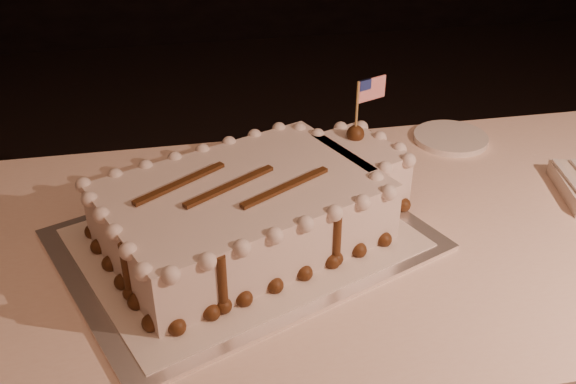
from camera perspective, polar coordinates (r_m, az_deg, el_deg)
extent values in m
cube|color=#FBD7C2|center=(1.42, 3.67, -16.11)|extent=(2.40, 0.80, 0.75)
cube|color=white|center=(1.14, -3.96, -4.25)|extent=(0.73, 0.65, 0.01)
cube|color=silver|center=(1.14, -3.97, -4.05)|extent=(0.66, 0.59, 0.00)
cube|color=silver|center=(1.11, -4.07, -1.73)|extent=(0.53, 0.45, 0.11)
cube|color=silver|center=(1.23, 6.40, 1.91)|extent=(0.17, 0.20, 0.11)
sphere|color=#4D2A13|center=(0.96, -9.85, -11.73)|extent=(0.03, 0.03, 0.03)
sphere|color=#4D2A13|center=(0.98, -6.83, -10.57)|extent=(0.03, 0.03, 0.03)
sphere|color=#4D2A13|center=(0.99, -3.93, -9.42)|extent=(0.03, 0.03, 0.03)
sphere|color=#4D2A13|center=(1.02, -1.17, -8.30)|extent=(0.03, 0.03, 0.03)
sphere|color=#4D2A13|center=(1.04, 1.46, -7.21)|extent=(0.03, 0.03, 0.03)
sphere|color=#4D2A13|center=(1.07, 3.95, -6.16)|extent=(0.03, 0.03, 0.03)
sphere|color=#4D2A13|center=(1.10, 6.31, -5.15)|extent=(0.03, 0.03, 0.03)
sphere|color=#4D2A13|center=(1.13, 8.53, -4.18)|extent=(0.03, 0.03, 0.03)
sphere|color=#4D2A13|center=(1.16, 7.48, -2.93)|extent=(0.03, 0.03, 0.03)
sphere|color=#4D2A13|center=(1.19, 8.23, -1.94)|extent=(0.03, 0.03, 0.03)
sphere|color=#4D2A13|center=(1.23, 10.22, -1.13)|extent=(0.03, 0.03, 0.03)
sphere|color=#4D2A13|center=(1.26, 9.48, -0.09)|extent=(0.03, 0.03, 0.03)
sphere|color=#4D2A13|center=(1.29, 7.84, 0.99)|extent=(0.03, 0.03, 0.03)
sphere|color=#4D2A13|center=(1.33, 6.28, 2.02)|extent=(0.03, 0.03, 0.03)
sphere|color=#4D2A13|center=(1.32, 4.52, 1.94)|extent=(0.03, 0.03, 0.03)
sphere|color=#4D2A13|center=(1.29, 2.54, 1.27)|extent=(0.03, 0.03, 0.03)
sphere|color=#4D2A13|center=(1.31, 0.97, 1.83)|extent=(0.03, 0.03, 0.03)
sphere|color=#4D2A13|center=(1.32, -0.78, 1.88)|extent=(0.03, 0.03, 0.03)
sphere|color=#4D2A13|center=(1.29, -2.87, 1.20)|extent=(0.03, 0.03, 0.03)
sphere|color=#4D2A13|center=(1.27, -5.04, 0.49)|extent=(0.03, 0.03, 0.03)
sphere|color=#4D2A13|center=(1.25, -7.29, -0.24)|extent=(0.03, 0.03, 0.03)
sphere|color=#4D2A13|center=(1.23, -9.62, -1.00)|extent=(0.03, 0.03, 0.03)
sphere|color=#4D2A13|center=(1.21, -12.01, -1.78)|extent=(0.03, 0.03, 0.03)
sphere|color=#4D2A13|center=(1.20, -14.47, -2.57)|extent=(0.03, 0.03, 0.03)
sphere|color=#4D2A13|center=(1.18, -16.98, -3.38)|extent=(0.03, 0.03, 0.03)
sphere|color=#4D2A13|center=(1.14, -16.49, -4.68)|extent=(0.03, 0.03, 0.03)
sphere|color=#4D2A13|center=(1.10, -15.53, -6.15)|extent=(0.03, 0.03, 0.03)
sphere|color=#4D2A13|center=(1.06, -14.48, -7.74)|extent=(0.03, 0.03, 0.03)
sphere|color=#4D2A13|center=(1.01, -13.34, -9.46)|extent=(0.03, 0.03, 0.03)
sphere|color=#4D2A13|center=(0.97, -12.08, -11.32)|extent=(0.03, 0.03, 0.03)
sphere|color=silver|center=(0.90, -10.40, -7.28)|extent=(0.03, 0.03, 0.03)
sphere|color=silver|center=(0.92, -7.20, -6.13)|extent=(0.03, 0.03, 0.03)
sphere|color=silver|center=(0.94, -4.14, -5.01)|extent=(0.03, 0.03, 0.03)
sphere|color=silver|center=(0.96, -1.23, -3.92)|extent=(0.03, 0.03, 0.03)
sphere|color=silver|center=(0.98, 1.53, -2.88)|extent=(0.03, 0.03, 0.03)
sphere|color=silver|center=(1.01, 4.14, -1.88)|extent=(0.03, 0.03, 0.03)
sphere|color=silver|center=(1.04, 6.61, -0.94)|extent=(0.03, 0.03, 0.03)
sphere|color=silver|center=(1.07, 8.92, -0.05)|extent=(0.03, 0.03, 0.03)
sphere|color=silver|center=(1.11, 7.81, 1.13)|extent=(0.03, 0.03, 0.03)
sphere|color=silver|center=(1.14, 8.59, 2.05)|extent=(0.03, 0.03, 0.03)
sphere|color=silver|center=(1.18, 10.65, 2.78)|extent=(0.03, 0.03, 0.03)
sphere|color=silver|center=(1.21, 9.87, 3.75)|extent=(0.03, 0.03, 0.03)
sphere|color=silver|center=(1.25, 8.15, 4.76)|extent=(0.03, 0.03, 0.03)
sphere|color=silver|center=(1.29, 6.52, 5.71)|extent=(0.03, 0.03, 0.03)
sphere|color=silver|center=(1.28, 4.69, 5.65)|extent=(0.03, 0.03, 0.03)
sphere|color=silver|center=(1.25, 2.65, 5.05)|extent=(0.03, 0.03, 0.03)
sphere|color=silver|center=(1.27, 1.01, 5.57)|extent=(0.03, 0.03, 0.03)
sphere|color=silver|center=(1.27, -0.81, 5.61)|extent=(0.03, 0.03, 0.03)
sphere|color=silver|center=(1.25, -2.99, 4.98)|extent=(0.03, 0.03, 0.03)
sphere|color=silver|center=(1.22, -5.25, 4.32)|extent=(0.03, 0.03, 0.03)
sphere|color=silver|center=(1.20, -7.59, 3.63)|extent=(0.03, 0.03, 0.03)
sphere|color=silver|center=(1.18, -10.02, 2.91)|extent=(0.03, 0.03, 0.03)
sphere|color=silver|center=(1.16, -12.52, 2.15)|extent=(0.03, 0.03, 0.03)
sphere|color=silver|center=(1.15, -15.09, 1.37)|extent=(0.03, 0.03, 0.03)
sphere|color=silver|center=(1.13, -17.72, 0.57)|extent=(0.03, 0.03, 0.03)
sphere|color=silver|center=(1.09, -17.23, -0.63)|extent=(0.03, 0.03, 0.03)
sphere|color=silver|center=(1.05, -16.26, -2.00)|extent=(0.03, 0.03, 0.03)
sphere|color=silver|center=(1.00, -15.20, -3.49)|extent=(0.03, 0.03, 0.03)
sphere|color=silver|center=(0.96, -14.03, -5.12)|extent=(0.03, 0.03, 0.03)
sphere|color=silver|center=(0.91, -12.74, -6.91)|extent=(0.03, 0.03, 0.03)
cylinder|color=#4D2A13|center=(0.95, -5.87, -8.09)|extent=(0.02, 0.02, 0.10)
sphere|color=#4D2A13|center=(0.98, -5.74, -10.03)|extent=(0.03, 0.03, 0.03)
cylinder|color=#4D2A13|center=(1.04, 4.35, -4.05)|extent=(0.02, 0.02, 0.10)
sphere|color=#4D2A13|center=(1.07, 4.26, -5.93)|extent=(0.03, 0.03, 0.03)
cylinder|color=#4D2A13|center=(1.16, 8.13, -0.17)|extent=(0.02, 0.02, 0.10)
sphere|color=#4D2A13|center=(1.19, 7.98, -1.95)|extent=(0.03, 0.03, 0.03)
cylinder|color=#4D2A13|center=(1.29, 6.98, 3.39)|extent=(0.02, 0.02, 0.10)
sphere|color=#4D2A13|center=(1.32, 6.86, 1.73)|extent=(0.03, 0.03, 0.03)
cylinder|color=#4D2A13|center=(1.31, 0.47, 3.95)|extent=(0.02, 0.02, 0.10)
sphere|color=#4D2A13|center=(1.33, 0.46, 2.30)|extent=(0.03, 0.03, 0.03)
cylinder|color=#4D2A13|center=(1.22, -7.73, 1.48)|extent=(0.02, 0.02, 0.10)
sphere|color=#4D2A13|center=(1.24, -7.59, -0.24)|extent=(0.03, 0.03, 0.03)
cylinder|color=#4D2A13|center=(1.16, -17.00, -1.43)|extent=(0.02, 0.02, 0.10)
sphere|color=#4D2A13|center=(1.18, -16.68, -3.19)|extent=(0.03, 0.03, 0.03)
cylinder|color=#4D2A13|center=(1.00, -14.11, -6.80)|extent=(0.02, 0.02, 0.10)
sphere|color=#4D2A13|center=(1.03, -13.80, -8.70)|extent=(0.03, 0.03, 0.03)
cube|color=#4D2A13|center=(1.09, -9.56, 0.78)|extent=(0.16, 0.11, 0.01)
cube|color=#4D2A13|center=(1.07, -5.19, 0.54)|extent=(0.16, 0.11, 0.01)
cube|color=#4D2A13|center=(1.06, -0.21, 0.45)|extent=(0.16, 0.10, 0.01)
sphere|color=#4D2A13|center=(1.23, 6.01, 5.15)|extent=(0.03, 0.03, 0.03)
cylinder|color=tan|center=(1.22, 6.11, 6.88)|extent=(0.00, 0.00, 0.13)
cube|color=red|center=(1.22, 7.47, 9.07)|extent=(0.06, 0.03, 0.04)
cube|color=navy|center=(1.20, 6.86, 9.42)|extent=(0.03, 0.01, 0.02)
cube|color=silver|center=(1.37, 23.72, 1.08)|extent=(0.04, 0.15, 0.01)
cylinder|color=silver|center=(1.52, 14.25, 4.68)|extent=(0.17, 0.17, 0.01)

